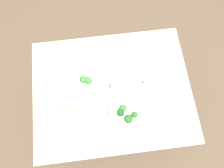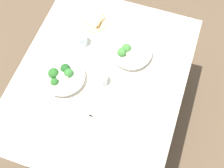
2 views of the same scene
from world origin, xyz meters
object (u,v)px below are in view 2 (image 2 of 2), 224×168
(water_glass_center, at_px, (102,79))
(napkin_folded_lower, at_px, (105,103))
(broccoli_bowl_far, at_px, (63,77))
(fork_by_near_bowl, at_px, (149,100))
(broccoli_bowl_near, at_px, (130,53))
(bread_side_plate, at_px, (94,21))
(table_knife_right, at_px, (117,161))
(napkin_folded_upper, at_px, (86,130))
(fork_by_far_bowl, at_px, (46,145))
(table_knife_left, at_px, (158,69))
(water_glass_side, at_px, (81,39))

(water_glass_center, xyz_separation_m, napkin_folded_lower, (-0.13, -0.06, -0.03))
(broccoli_bowl_far, bearing_deg, water_glass_center, -76.25)
(broccoli_bowl_far, distance_m, fork_by_near_bowl, 0.54)
(broccoli_bowl_near, bearing_deg, bread_side_plate, 59.59)
(broccoli_bowl_near, relative_size, table_knife_right, 1.41)
(table_knife_right, bearing_deg, napkin_folded_upper, 14.82)
(water_glass_center, bearing_deg, broccoli_bowl_near, -22.93)
(fork_by_far_bowl, distance_m, fork_by_near_bowl, 0.65)
(broccoli_bowl_far, height_order, fork_by_near_bowl, broccoli_bowl_far)
(table_knife_left, relative_size, table_knife_right, 1.16)
(bread_side_plate, relative_size, water_glass_side, 2.20)
(fork_by_near_bowl, bearing_deg, broccoli_bowl_near, 56.76)
(bread_side_plate, bearing_deg, napkin_folded_lower, -154.04)
(water_glass_center, height_order, napkin_folded_lower, water_glass_center)
(bread_side_plate, xyz_separation_m, table_knife_left, (-0.22, -0.50, -0.01))
(water_glass_side, distance_m, napkin_folded_lower, 0.46)
(fork_by_near_bowl, distance_m, napkin_folded_lower, 0.27)
(table_knife_right, bearing_deg, fork_by_far_bowl, 46.45)
(fork_by_near_bowl, relative_size, napkin_folded_lower, 0.54)
(table_knife_left, xyz_separation_m, napkin_folded_upper, (-0.52, 0.28, 0.00))
(water_glass_center, bearing_deg, napkin_folded_upper, -176.99)
(water_glass_side, height_order, napkin_folded_lower, water_glass_side)
(water_glass_side, distance_m, fork_by_near_bowl, 0.59)
(fork_by_near_bowl, bearing_deg, table_knife_right, -170.31)
(broccoli_bowl_near, height_order, table_knife_left, broccoli_bowl_near)
(table_knife_right, bearing_deg, bread_side_plate, -21.71)
(broccoli_bowl_near, height_order, napkin_folded_lower, broccoli_bowl_near)
(broccoli_bowl_near, bearing_deg, water_glass_side, 92.01)
(bread_side_plate, distance_m, fork_by_near_bowl, 0.68)
(table_knife_left, bearing_deg, napkin_folded_lower, 51.37)
(bread_side_plate, bearing_deg, water_glass_center, -154.08)
(water_glass_side, height_order, table_knife_right, water_glass_side)
(broccoli_bowl_near, distance_m, water_glass_center, 0.26)
(fork_by_near_bowl, relative_size, table_knife_right, 0.59)
(broccoli_bowl_far, height_order, napkin_folded_upper, broccoli_bowl_far)
(table_knife_right, xyz_separation_m, napkin_folded_lower, (0.30, 0.18, 0.00))
(broccoli_bowl_far, distance_m, napkin_folded_upper, 0.36)
(water_glass_side, relative_size, napkin_folded_lower, 0.41)
(bread_side_plate, distance_m, napkin_folded_lower, 0.61)
(water_glass_center, relative_size, table_knife_right, 0.40)
(table_knife_right, xyz_separation_m, napkin_folded_upper, (0.11, 0.22, 0.00))
(fork_by_far_bowl, bearing_deg, table_knife_right, -149.92)
(water_glass_center, relative_size, fork_by_near_bowl, 0.68)
(table_knife_left, distance_m, table_knife_right, 0.63)
(broccoli_bowl_far, relative_size, napkin_folded_upper, 1.49)
(fork_by_near_bowl, distance_m, napkin_folded_upper, 0.41)
(table_knife_right, distance_m, napkin_folded_lower, 0.35)
(water_glass_center, xyz_separation_m, napkin_folded_upper, (-0.32, -0.02, -0.03))
(water_glass_side, bearing_deg, broccoli_bowl_near, -87.99)
(table_knife_right, distance_m, napkin_folded_upper, 0.25)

